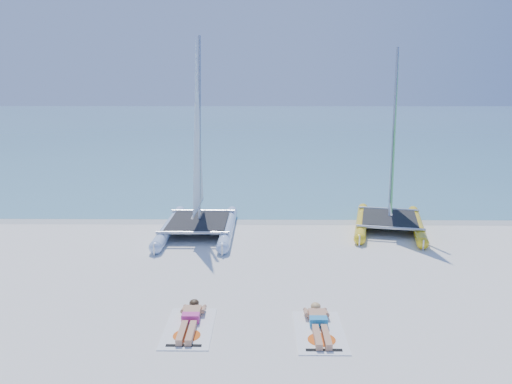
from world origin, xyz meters
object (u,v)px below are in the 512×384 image
catamaran_yellow (392,169)px  sunbather_a (190,319)px  towel_a (189,328)px  towel_b (320,332)px  sunbather_b (319,323)px  catamaran_blue (198,173)px

catamaran_yellow → sunbather_a: (-6.14, -7.83, -1.94)m
towel_a → sunbather_a: sunbather_a is taller
sunbather_a → towel_b: size_ratio=0.93×
towel_a → sunbather_b: sunbather_b is taller
catamaran_yellow → sunbather_a: 10.14m
catamaran_blue → towel_a: (0.67, -7.06, -2.05)m
towel_b → sunbather_b: 0.22m
catamaran_blue → sunbather_a: size_ratio=4.01×
catamaran_blue → towel_a: bearing=-84.4°
towel_b → towel_a: bearing=177.1°
catamaran_yellow → towel_b: size_ratio=3.54×
catamaran_yellow → sunbather_b: (-3.44, -7.97, -1.94)m
catamaran_yellow → towel_b: catamaran_yellow is taller
sunbather_a → catamaran_blue: bearing=95.5°
sunbather_a → towel_b: (2.71, -0.33, -0.11)m
sunbather_a → towel_b: 2.73m
catamaran_blue → sunbather_b: catamaran_blue is taller
catamaran_blue → towel_b: bearing=-64.7°
catamaran_blue → sunbather_b: 8.02m
catamaran_yellow → sunbather_a: catamaran_yellow is taller
towel_b → sunbather_a: bearing=173.1°
catamaran_yellow → catamaran_blue: bearing=-159.4°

